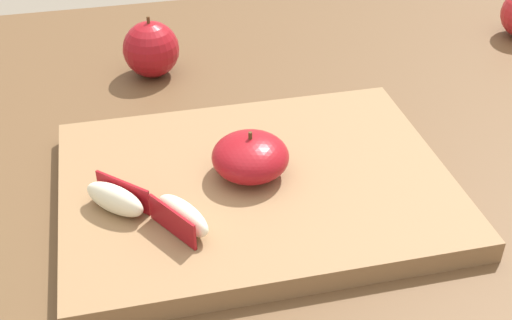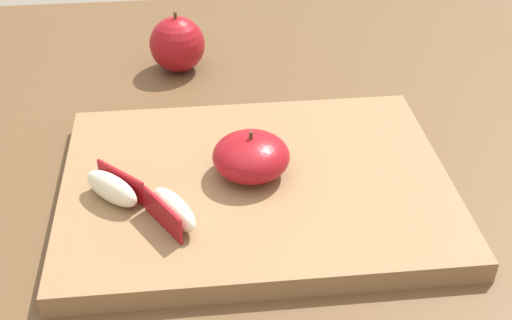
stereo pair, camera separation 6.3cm
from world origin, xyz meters
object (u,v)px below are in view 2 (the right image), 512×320
object	(u,v)px
apple_half_skin_up	(251,156)
apple_wedge_left	(173,210)
apple_wedge_middle	(113,188)
cutting_board	(256,186)
whole_apple_red_delicious	(177,44)

from	to	relation	value
apple_half_skin_up	apple_wedge_left	bearing A→B (deg)	-139.10
apple_wedge_left	apple_wedge_middle	bearing A→B (deg)	145.27
apple_wedge_left	apple_wedge_middle	xyz separation A→B (m)	(-0.05, 0.04, 0.00)
cutting_board	apple_wedge_middle	size ratio (longest dim) A/B	6.19
cutting_board	apple_wedge_left	xyz separation A→B (m)	(-0.08, -0.06, 0.02)
cutting_board	whole_apple_red_delicious	distance (m)	0.28
apple_half_skin_up	apple_wedge_middle	world-z (taller)	apple_half_skin_up
apple_half_skin_up	whole_apple_red_delicious	distance (m)	0.27
cutting_board	apple_wedge_left	size ratio (longest dim) A/B	5.75
cutting_board	whole_apple_red_delicious	bearing A→B (deg)	104.57
apple_wedge_middle	apple_half_skin_up	bearing A→B (deg)	12.08
cutting_board	apple_half_skin_up	bearing A→B (deg)	121.37
apple_half_skin_up	whole_apple_red_delicious	size ratio (longest dim) A/B	0.94
apple_half_skin_up	apple_wedge_middle	size ratio (longest dim) A/B	1.24
apple_half_skin_up	apple_wedge_left	distance (m)	0.10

